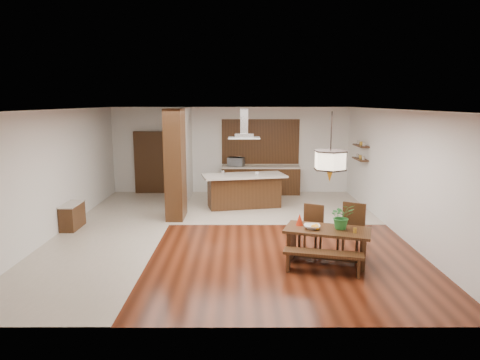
{
  "coord_description": "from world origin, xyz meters",
  "views": [
    {
      "loc": [
        0.27,
        -9.94,
        3.07
      ],
      "look_at": [
        0.3,
        0.0,
        1.25
      ],
      "focal_mm": 32.0,
      "sensor_mm": 36.0,
      "label": 1
    }
  ],
  "objects_px": {
    "island_cup": "(257,174)",
    "hallway_console": "(72,216)",
    "pendant_lantern": "(331,147)",
    "foliage_plant": "(342,216)",
    "fruit_bowl": "(312,227)",
    "range_hood": "(244,123)",
    "dining_chair_right": "(350,231)",
    "dining_table": "(327,238)",
    "kitchen_island": "(244,190)",
    "dining_chair_left": "(310,229)",
    "dining_bench": "(323,263)",
    "microwave": "(236,162)"
  },
  "relations": [
    {
      "from": "island_cup",
      "to": "hallway_console",
      "type": "bearing_deg",
      "value": -156.08
    },
    {
      "from": "hallway_console",
      "to": "pendant_lantern",
      "type": "xyz_separation_m",
      "value": [
        5.79,
        -2.24,
        1.93
      ]
    },
    {
      "from": "foliage_plant",
      "to": "fruit_bowl",
      "type": "bearing_deg",
      "value": 179.59
    },
    {
      "from": "pendant_lantern",
      "to": "range_hood",
      "type": "distance_m",
      "value": 4.69
    },
    {
      "from": "dining_chair_right",
      "to": "range_hood",
      "type": "xyz_separation_m",
      "value": [
        -2.09,
        4.07,
        1.94
      ]
    },
    {
      "from": "island_cup",
      "to": "pendant_lantern",
      "type": "bearing_deg",
      "value": -74.62
    },
    {
      "from": "fruit_bowl",
      "to": "pendant_lantern",
      "type": "bearing_deg",
      "value": -2.13
    },
    {
      "from": "dining_table",
      "to": "range_hood",
      "type": "xyz_separation_m",
      "value": [
        -1.56,
        4.41,
        1.97
      ]
    },
    {
      "from": "dining_table",
      "to": "fruit_bowl",
      "type": "height_order",
      "value": "fruit_bowl"
    },
    {
      "from": "kitchen_island",
      "to": "dining_chair_right",
      "type": "bearing_deg",
      "value": -74.86
    },
    {
      "from": "dining_chair_right",
      "to": "fruit_bowl",
      "type": "relative_size",
      "value": 3.42
    },
    {
      "from": "island_cup",
      "to": "fruit_bowl",
      "type": "bearing_deg",
      "value": -78.36
    },
    {
      "from": "dining_chair_left",
      "to": "fruit_bowl",
      "type": "xyz_separation_m",
      "value": [
        -0.07,
        -0.58,
        0.22
      ]
    },
    {
      "from": "dining_bench",
      "to": "range_hood",
      "type": "bearing_deg",
      "value": 105.47
    },
    {
      "from": "hallway_console",
      "to": "island_cup",
      "type": "height_order",
      "value": "island_cup"
    },
    {
      "from": "hallway_console",
      "to": "foliage_plant",
      "type": "distance_m",
      "value": 6.48
    },
    {
      "from": "island_cup",
      "to": "microwave",
      "type": "relative_size",
      "value": 0.23
    },
    {
      "from": "pendant_lantern",
      "to": "microwave",
      "type": "relative_size",
      "value": 2.49
    },
    {
      "from": "dining_table",
      "to": "kitchen_island",
      "type": "relative_size",
      "value": 0.7
    },
    {
      "from": "dining_bench",
      "to": "microwave",
      "type": "xyz_separation_m",
      "value": [
        -1.62,
        6.83,
        0.89
      ]
    },
    {
      "from": "island_cup",
      "to": "microwave",
      "type": "height_order",
      "value": "microwave"
    },
    {
      "from": "dining_bench",
      "to": "microwave",
      "type": "distance_m",
      "value": 7.08
    },
    {
      "from": "dining_chair_right",
      "to": "range_hood",
      "type": "relative_size",
      "value": 1.18
    },
    {
      "from": "hallway_console",
      "to": "range_hood",
      "type": "relative_size",
      "value": 0.98
    },
    {
      "from": "fruit_bowl",
      "to": "dining_chair_right",
      "type": "bearing_deg",
      "value": 21.57
    },
    {
      "from": "hallway_console",
      "to": "range_hood",
      "type": "bearing_deg",
      "value": 27.17
    },
    {
      "from": "pendant_lantern",
      "to": "dining_table",
      "type": "bearing_deg",
      "value": 0.0
    },
    {
      "from": "dining_bench",
      "to": "pendant_lantern",
      "type": "height_order",
      "value": "pendant_lantern"
    },
    {
      "from": "hallway_console",
      "to": "dining_chair_right",
      "type": "relative_size",
      "value": 0.83
    },
    {
      "from": "range_hood",
      "to": "island_cup",
      "type": "relative_size",
      "value": 7.56
    },
    {
      "from": "fruit_bowl",
      "to": "island_cup",
      "type": "relative_size",
      "value": 2.6
    },
    {
      "from": "dining_table",
      "to": "foliage_plant",
      "type": "xyz_separation_m",
      "value": [
        0.26,
        0.01,
        0.42
      ]
    },
    {
      "from": "dining_chair_left",
      "to": "pendant_lantern",
      "type": "height_order",
      "value": "pendant_lantern"
    },
    {
      "from": "dining_chair_right",
      "to": "range_hood",
      "type": "distance_m",
      "value": 4.97
    },
    {
      "from": "dining_bench",
      "to": "dining_chair_right",
      "type": "xyz_separation_m",
      "value": [
        0.72,
        0.89,
        0.33
      ]
    },
    {
      "from": "hallway_console",
      "to": "fruit_bowl",
      "type": "distance_m",
      "value": 5.94
    },
    {
      "from": "pendant_lantern",
      "to": "microwave",
      "type": "xyz_separation_m",
      "value": [
        -1.81,
        6.28,
        -1.15
      ]
    },
    {
      "from": "pendant_lantern",
      "to": "fruit_bowl",
      "type": "bearing_deg",
      "value": 177.87
    },
    {
      "from": "pendant_lantern",
      "to": "range_hood",
      "type": "relative_size",
      "value": 1.46
    },
    {
      "from": "dining_bench",
      "to": "microwave",
      "type": "relative_size",
      "value": 2.71
    },
    {
      "from": "pendant_lantern",
      "to": "fruit_bowl",
      "type": "distance_m",
      "value": 1.57
    },
    {
      "from": "foliage_plant",
      "to": "range_hood",
      "type": "xyz_separation_m",
      "value": [
        -1.82,
        4.41,
        1.55
      ]
    },
    {
      "from": "dining_chair_right",
      "to": "dining_chair_left",
      "type": "bearing_deg",
      "value": -168.12
    },
    {
      "from": "dining_chair_right",
      "to": "island_cup",
      "type": "bearing_deg",
      "value": 143.57
    },
    {
      "from": "dining_chair_left",
      "to": "dining_chair_right",
      "type": "xyz_separation_m",
      "value": [
        0.76,
        -0.25,
        0.04
      ]
    },
    {
      "from": "hallway_console",
      "to": "dining_bench",
      "type": "bearing_deg",
      "value": -26.46
    },
    {
      "from": "dining_table",
      "to": "island_cup",
      "type": "distance_m",
      "value": 4.48
    },
    {
      "from": "microwave",
      "to": "hallway_console",
      "type": "bearing_deg",
      "value": -119.8
    },
    {
      "from": "dining_bench",
      "to": "dining_chair_right",
      "type": "distance_m",
      "value": 1.19
    },
    {
      "from": "fruit_bowl",
      "to": "island_cup",
      "type": "height_order",
      "value": "island_cup"
    }
  ]
}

